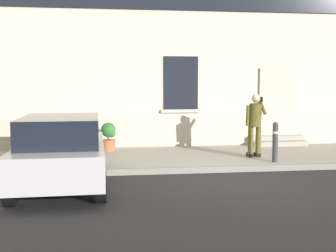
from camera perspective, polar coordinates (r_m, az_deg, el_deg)
The scene contains 10 objects.
ground_plane at distance 10.14m, azimuth 8.79°, elevation -6.96°, with size 80.00×80.00×0.00m, color #232326.
sidewalk at distance 12.79m, azimuth 5.21°, elevation -3.99°, with size 24.00×3.60×0.15m, color #99968E.
curb_edge at distance 11.01m, azimuth 7.40°, elevation -5.55°, with size 24.00×0.12×0.15m, color gray.
building_facade at distance 15.13m, azimuth 3.19°, elevation 11.36°, with size 24.00×1.52×7.50m.
entrance_stoop at distance 15.01m, azimuth 13.97°, elevation -1.92°, with size 1.80×0.64×0.32m.
hatchback_car_silver at distance 9.54m, azimuth -13.60°, elevation -3.02°, with size 1.87×4.11×1.50m.
bollard_near_person at distance 11.75m, azimuth 13.69°, elevation -1.82°, with size 0.15×0.15×1.04m.
person_on_phone at distance 12.36m, azimuth 11.18°, elevation 0.63°, with size 0.51×0.46×1.75m.
planter_cream at distance 13.97m, azimuth -17.81°, elevation -1.23°, with size 0.44×0.44×0.86m.
planter_terracotta at distance 13.41m, azimuth -7.69°, elevation -1.29°, with size 0.44×0.44×0.86m.
Camera 1 is at (-2.86, -9.49, 2.17)m, focal length 47.16 mm.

